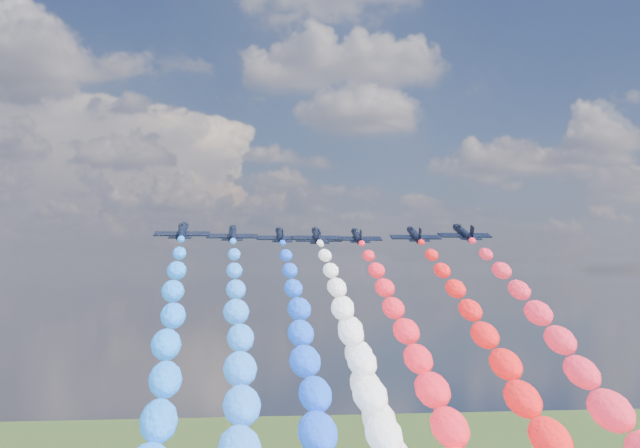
{
  "coord_description": "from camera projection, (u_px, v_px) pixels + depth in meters",
  "views": [
    {
      "loc": [
        -20.01,
        -159.44,
        94.34
      ],
      "look_at": [
        0.0,
        4.0,
        103.19
      ],
      "focal_mm": 48.22,
      "sensor_mm": 36.0,
      "label": 1
    }
  ],
  "objects": [
    {
      "name": "jet_1",
      "position": [
        232.0,
        234.0,
        161.87
      ],
      "size": [
        10.18,
        13.62,
        6.48
      ],
      "primitive_type": null,
      "rotation": [
        0.29,
        0.0,
        -0.04
      ],
      "color": "black"
    },
    {
      "name": "trail_7",
      "position": [
        598.0,
        410.0,
        102.68
      ],
      "size": [
        5.73,
        105.63,
        49.77
      ],
      "primitive_type": null,
      "color": "#F2233C"
    },
    {
      "name": "trail_2",
      "position": [
        311.0,
        395.0,
        115.03
      ],
      "size": [
        5.73,
        105.63,
        49.77
      ],
      "primitive_type": null,
      "color": "blue"
    },
    {
      "name": "trail_1",
      "position": [
        240.0,
        406.0,
        105.87
      ],
      "size": [
        5.73,
        105.63,
        49.77
      ],
      "primitive_type": null,
      "color": "#2877F4"
    },
    {
      "name": "trail_3",
      "position": [
        365.0,
        396.0,
        114.56
      ],
      "size": [
        5.73,
        105.63,
        49.77
      ],
      "primitive_type": null,
      "color": "white"
    },
    {
      "name": "jet_0",
      "position": [
        182.0,
        231.0,
        151.7
      ],
      "size": [
        10.51,
        13.86,
        6.48
      ],
      "primitive_type": null,
      "rotation": [
        0.29,
        0.0,
        -0.06
      ],
      "color": "black"
    },
    {
      "name": "jet_3",
      "position": [
        317.0,
        236.0,
        170.56
      ],
      "size": [
        10.12,
        13.58,
        6.48
      ],
      "primitive_type": null,
      "rotation": [
        0.29,
        0.0,
        -0.03
      ],
      "color": "black"
    },
    {
      "name": "jet_7",
      "position": [
        464.0,
        233.0,
        158.68
      ],
      "size": [
        10.17,
        13.61,
        6.48
      ],
      "primitive_type": null,
      "rotation": [
        0.29,
        0.0,
        0.04
      ],
      "color": "black"
    },
    {
      "name": "trail_6",
      "position": [
        514.0,
        399.0,
        111.28
      ],
      "size": [
        5.73,
        105.63,
        49.77
      ],
      "primitive_type": null,
      "color": "red"
    },
    {
      "name": "jet_6",
      "position": [
        415.0,
        235.0,
        167.28
      ],
      "size": [
        9.94,
        13.45,
        6.48
      ],
      "primitive_type": null,
      "rotation": [
        0.29,
        0.0,
        -0.02
      ],
      "color": "black"
    },
    {
      "name": "trail_5",
      "position": [
        423.0,
        391.0,
        118.76
      ],
      "size": [
        5.73,
        105.63,
        49.77
      ],
      "primitive_type": null,
      "color": "#FB1B2C"
    },
    {
      "name": "trail_0",
      "position": [
        162.0,
        420.0,
        95.7
      ],
      "size": [
        5.73,
        105.63,
        49.77
      ],
      "primitive_type": null,
      "color": "#1B75FF"
    },
    {
      "name": "jet_2",
      "position": [
        280.0,
        236.0,
        171.03
      ],
      "size": [
        9.78,
        13.33,
        6.48
      ],
      "primitive_type": null,
      "rotation": [
        0.29,
        0.0,
        0.01
      ],
      "color": "black"
    },
    {
      "name": "trail_4",
      "position": [
        363.0,
        385.0,
        125.09
      ],
      "size": [
        5.73,
        105.63,
        49.77
      ],
      "primitive_type": null,
      "color": "white"
    },
    {
      "name": "jet_5",
      "position": [
        357.0,
        236.0,
        174.76
      ],
      "size": [
        9.98,
        13.48,
        6.48
      ],
      "primitive_type": null,
      "rotation": [
        0.29,
        0.0,
        -0.02
      ],
      "color": "black"
    },
    {
      "name": "jet_4",
      "position": [
        318.0,
        238.0,
        181.09
      ],
      "size": [
        10.19,
        13.63,
        6.48
      ],
      "primitive_type": null,
      "rotation": [
        0.29,
        0.0,
        -0.04
      ],
      "color": "black"
    }
  ]
}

